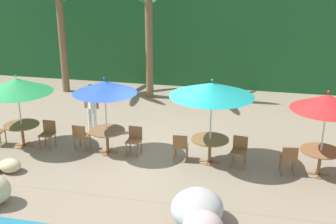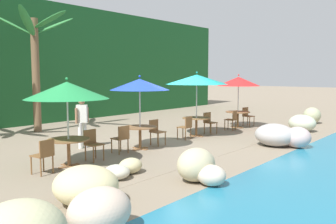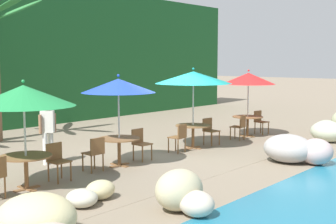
{
  "view_description": "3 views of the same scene",
  "coord_description": "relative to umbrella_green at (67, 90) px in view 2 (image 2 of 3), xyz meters",
  "views": [
    {
      "loc": [
        2.74,
        -11.46,
        5.56
      ],
      "look_at": [
        0.11,
        0.19,
        1.38
      ],
      "focal_mm": 45.66,
      "sensor_mm": 36.0,
      "label": 1
    },
    {
      "loc": [
        -10.01,
        -8.19,
        2.43
      ],
      "look_at": [
        0.32,
        0.47,
        1.01
      ],
      "focal_mm": 38.5,
      "sensor_mm": 36.0,
      "label": 2
    },
    {
      "loc": [
        -9.69,
        -8.69,
        2.74
      ],
      "look_at": [
        0.4,
        0.1,
        1.23
      ],
      "focal_mm": 48.42,
      "sensor_mm": 36.0,
      "label": 3
    }
  ],
  "objects": [
    {
      "name": "chair_green_inland",
      "position": [
        -0.83,
        -0.2,
        -1.5
      ],
      "size": [
        0.47,
        0.48,
        0.87
      ],
      "color": "brown",
      "rests_on": "ground"
    },
    {
      "name": "chair_red_inland",
      "position": [
        8.19,
        -0.18,
        -1.5
      ],
      "size": [
        0.47,
        0.48,
        0.87
      ],
      "color": "brown",
      "rests_on": "ground"
    },
    {
      "name": "chair_blue_seaward",
      "position": [
        3.66,
        0.19,
        -1.5
      ],
      "size": [
        0.43,
        0.44,
        0.87
      ],
      "color": "brown",
      "rests_on": "ground"
    },
    {
      "name": "rock_seawall",
      "position": [
        3.32,
        -3.04,
        -1.65
      ],
      "size": [
        17.13,
        2.96,
        0.89
      ],
      "color": "beige",
      "rests_on": "ground"
    },
    {
      "name": "umbrella_green",
      "position": [
        0.0,
        0.0,
        0.0
      ],
      "size": [
        2.17,
        2.17,
        2.35
      ],
      "color": "silver",
      "rests_on": "ground"
    },
    {
      "name": "umbrella_blue",
      "position": [
        2.81,
        0.13,
        0.09
      ],
      "size": [
        1.92,
        1.92,
        2.4
      ],
      "color": "silver",
      "rests_on": "ground"
    },
    {
      "name": "umbrella_red",
      "position": [
        9.02,
        0.01,
        0.1
      ],
      "size": [
        1.91,
        1.91,
        2.43
      ],
      "color": "silver",
      "rests_on": "ground"
    },
    {
      "name": "dining_table_blue",
      "position": [
        2.81,
        0.13,
        -1.4
      ],
      "size": [
        1.1,
        1.1,
        0.74
      ],
      "color": "brown",
      "rests_on": "ground"
    },
    {
      "name": "chair_red_seaward",
      "position": [
        9.88,
        -0.01,
        -1.5
      ],
      "size": [
        0.47,
        0.48,
        0.87
      ],
      "color": "brown",
      "rests_on": "ground"
    },
    {
      "name": "dining_table_green",
      "position": [
        0.0,
        0.0,
        -1.4
      ],
      "size": [
        1.1,
        1.1,
        0.74
      ],
      "color": "brown",
      "rests_on": "ground"
    },
    {
      "name": "dining_table_red",
      "position": [
        9.02,
        0.01,
        -1.4
      ],
      "size": [
        1.1,
        1.1,
        0.74
      ],
      "color": "brown",
      "rests_on": "ground"
    },
    {
      "name": "terrace_deck",
      "position": [
        4.55,
        0.2,
        -2.01
      ],
      "size": [
        18.0,
        5.2,
        0.01
      ],
      "color": "gray",
      "rests_on": "ground"
    },
    {
      "name": "palm_tree_second",
      "position": [
        2.6,
        5.98,
        1.34
      ],
      "size": [
        3.31,
        3.65,
        5.02
      ],
      "color": "brown",
      "rests_on": "ground"
    },
    {
      "name": "chair_blue_inland",
      "position": [
        1.96,
        0.08,
        -1.5
      ],
      "size": [
        0.44,
        0.45,
        0.87
      ],
      "color": "brown",
      "rests_on": "ground"
    },
    {
      "name": "foliage_backdrop",
      "position": [
        4.55,
        9.2,
        0.98
      ],
      "size": [
        28.0,
        2.4,
        6.0
      ],
      "color": "#194C23",
      "rests_on": "ground"
    },
    {
      "name": "ground_plane",
      "position": [
        4.55,
        0.2,
        -2.02
      ],
      "size": [
        120.0,
        120.0,
        0.0
      ],
      "primitive_type": "plane",
      "color": "gray"
    },
    {
      "name": "waiter_in_white",
      "position": [
        1.69,
        1.67,
        -1.03
      ],
      "size": [
        0.52,
        0.39,
        1.7
      ],
      "color": "white",
      "rests_on": "ground"
    },
    {
      "name": "chair_teal_seaward",
      "position": [
        6.83,
        0.11,
        -1.5
      ],
      "size": [
        0.47,
        0.48,
        0.87
      ],
      "color": "brown",
      "rests_on": "ground"
    },
    {
      "name": "umbrella_teal",
      "position": [
        5.97,
        0.14,
        0.21
      ],
      "size": [
        2.4,
        2.4,
        2.54
      ],
      "color": "silver",
      "rests_on": "ground"
    },
    {
      "name": "chair_teal_inland",
      "position": [
        5.13,
        0.0,
        -1.5
      ],
      "size": [
        0.44,
        0.45,
        0.87
      ],
      "color": "brown",
      "rests_on": "ground"
    },
    {
      "name": "dining_table_teal",
      "position": [
        5.97,
        0.14,
        -1.4
      ],
      "size": [
        1.1,
        1.1,
        0.74
      ],
      "color": "brown",
      "rests_on": "ground"
    },
    {
      "name": "chair_green_seaward",
      "position": [
        0.85,
        0.09,
        -1.5
      ],
      "size": [
        0.42,
        0.43,
        0.87
      ],
      "color": "brown",
      "rests_on": "ground"
    }
  ]
}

